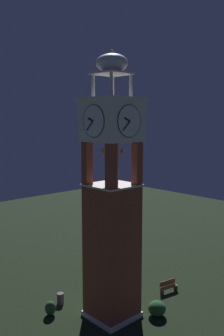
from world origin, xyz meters
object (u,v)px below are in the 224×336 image
object	(u,v)px
park_bench	(168,286)
trash_bin	(60,298)
clock_tower	(112,211)
lamp_post	(102,251)

from	to	relation	value
park_bench	trash_bin	xyz separation A→B (m)	(4.46, 7.49, -0.08)
clock_tower	park_bench	size ratio (longest dim) A/B	11.11
lamp_post	trash_bin	size ratio (longest dim) A/B	4.98
clock_tower	lamp_post	bearing A→B (deg)	-34.10
trash_bin	clock_tower	bearing A→B (deg)	-157.66
park_bench	trash_bin	distance (m)	8.72
park_bench	lamp_post	xyz separation A→B (m)	(5.18, 2.65, 2.27)
lamp_post	trash_bin	distance (m)	5.43
park_bench	lamp_post	bearing A→B (deg)	27.06
clock_tower	lamp_post	distance (m)	7.55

